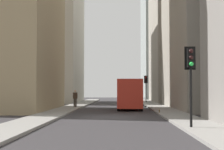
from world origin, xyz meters
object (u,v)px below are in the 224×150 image
object	(u,v)px
traffic_light_foreground	(191,67)
traffic_light_midblock	(146,83)
hatchback_grey	(128,101)
delivery_truck	(129,94)
pedestrian	(75,98)
discarded_bottle	(159,111)

from	to	relation	value
traffic_light_foreground	traffic_light_midblock	size ratio (longest dim) A/B	0.99
hatchback_grey	traffic_light_foreground	distance (m)	24.45
delivery_truck	traffic_light_foreground	size ratio (longest dim) A/B	1.71
traffic_light_midblock	pedestrian	world-z (taller)	traffic_light_midblock
pedestrian	traffic_light_foreground	bearing A→B (deg)	-158.71
traffic_light_foreground	hatchback_grey	bearing A→B (deg)	5.75
delivery_truck	traffic_light_foreground	world-z (taller)	traffic_light_foreground
traffic_light_midblock	discarded_bottle	xyz separation A→B (m)	(-24.86, 0.75, -2.70)
traffic_light_foreground	discarded_bottle	bearing A→B (deg)	1.49
hatchback_grey	pedestrian	distance (m)	6.74
traffic_light_foreground	traffic_light_midblock	bearing A→B (deg)	-0.73
hatchback_grey	traffic_light_foreground	xyz separation A→B (m)	(-24.22, -2.44, 2.25)
hatchback_grey	pedestrian	size ratio (longest dim) A/B	2.48
traffic_light_midblock	discarded_bottle	distance (m)	25.01
delivery_truck	traffic_light_midblock	bearing A→B (deg)	-8.95
traffic_light_midblock	pedestrian	distance (m)	17.82
delivery_truck	traffic_light_midblock	xyz separation A→B (m)	(18.41, -2.90, 1.49)
delivery_truck	traffic_light_midblock	world-z (taller)	traffic_light_midblock
traffic_light_foreground	delivery_truck	bearing A→B (deg)	7.93
hatchback_grey	discarded_bottle	size ratio (longest dim) A/B	15.93
hatchback_grey	discarded_bottle	bearing A→B (deg)	-170.70
delivery_truck	hatchback_grey	world-z (taller)	delivery_truck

